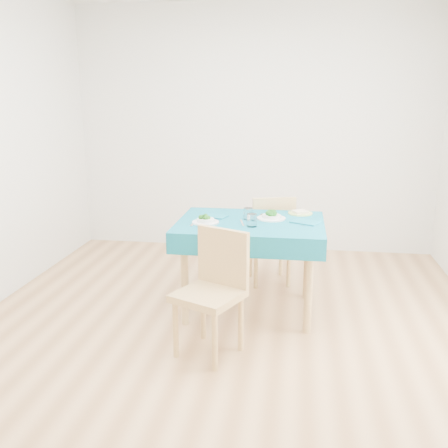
# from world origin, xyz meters

# --- Properties ---
(room_shell) EXTENTS (4.02, 4.52, 2.73)m
(room_shell) POSITION_xyz_m (0.00, 0.00, 1.35)
(room_shell) COLOR #986B3F
(room_shell) RESTS_ON ground
(table) EXTENTS (1.14, 0.87, 0.76)m
(table) POSITION_xyz_m (0.14, 0.46, 0.38)
(table) COLOR #095468
(table) RESTS_ON ground
(chair_near) EXTENTS (0.54, 0.56, 1.00)m
(chair_near) POSITION_xyz_m (-0.06, -0.29, 0.50)
(chair_near) COLOR tan
(chair_near) RESTS_ON ground
(chair_far) EXTENTS (0.49, 0.51, 0.97)m
(chair_far) POSITION_xyz_m (0.26, 1.15, 0.48)
(chair_far) COLOR tan
(chair_far) RESTS_ON ground
(bowl_near) EXTENTS (0.21, 0.21, 0.06)m
(bowl_near) POSITION_xyz_m (-0.20, 0.36, 0.79)
(bowl_near) COLOR white
(bowl_near) RESTS_ON table
(bowl_far) EXTENTS (0.23, 0.23, 0.07)m
(bowl_far) POSITION_xyz_m (0.30, 0.57, 0.79)
(bowl_far) COLOR white
(bowl_far) RESTS_ON table
(fork_near) EXTENTS (0.03, 0.16, 0.00)m
(fork_near) POSITION_xyz_m (-0.29, 0.32, 0.76)
(fork_near) COLOR silver
(fork_near) RESTS_ON table
(knife_near) EXTENTS (0.06, 0.19, 0.00)m
(knife_near) POSITION_xyz_m (0.08, 0.40, 0.76)
(knife_near) COLOR silver
(knife_near) RESTS_ON table
(fork_far) EXTENTS (0.04, 0.17, 0.00)m
(fork_far) POSITION_xyz_m (0.21, 0.64, 0.76)
(fork_far) COLOR silver
(fork_far) RESTS_ON table
(knife_far) EXTENTS (0.06, 0.19, 0.00)m
(knife_far) POSITION_xyz_m (0.57, 0.47, 0.76)
(knife_far) COLOR silver
(knife_far) RESTS_ON table
(napkin_near) EXTENTS (0.22, 0.18, 0.01)m
(napkin_near) POSITION_xyz_m (-0.16, 0.57, 0.76)
(napkin_near) COLOR #0D5E73
(napkin_near) RESTS_ON table
(napkin_far) EXTENTS (0.25, 0.22, 0.01)m
(napkin_far) POSITION_xyz_m (0.57, 0.48, 0.76)
(napkin_far) COLOR #0D5E73
(napkin_far) RESTS_ON table
(tumbler_center) EXTENTS (0.07, 0.07, 0.09)m
(tumbler_center) POSITION_xyz_m (0.12, 0.53, 0.81)
(tumbler_center) COLOR white
(tumbler_center) RESTS_ON table
(tumbler_side) EXTENTS (0.08, 0.08, 0.10)m
(tumbler_side) POSITION_xyz_m (0.17, 0.31, 0.81)
(tumbler_side) COLOR white
(tumbler_side) RESTS_ON table
(side_plate) EXTENTS (0.21, 0.21, 0.01)m
(side_plate) POSITION_xyz_m (0.53, 0.79, 0.76)
(side_plate) COLOR #B7CE64
(side_plate) RESTS_ON table
(bread_slice) EXTENTS (0.15, 0.15, 0.02)m
(bread_slice) POSITION_xyz_m (0.53, 0.79, 0.78)
(bread_slice) COLOR beige
(bread_slice) RESTS_ON side_plate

